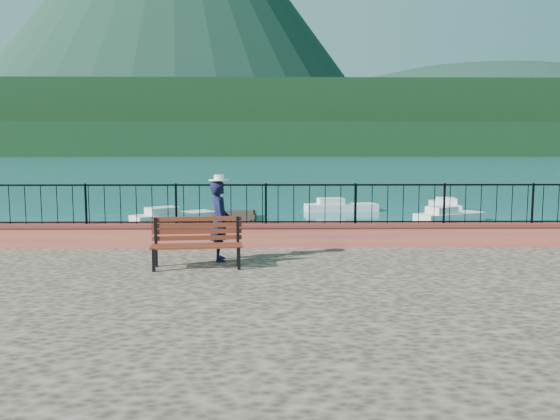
{
  "coord_description": "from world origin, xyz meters",
  "views": [
    {
      "loc": [
        -0.15,
        -9.62,
        3.58
      ],
      "look_at": [
        0.02,
        2.0,
        2.3
      ],
      "focal_mm": 35.0,
      "sensor_mm": 36.0,
      "label": 1
    }
  ],
  "objects_px": {
    "boat_5": "(444,203)",
    "boat_3": "(174,214)",
    "park_bench": "(197,253)",
    "boat_4": "(341,204)",
    "person": "(220,221)",
    "boat_0": "(163,244)",
    "boat_2": "(450,213)"
  },
  "relations": [
    {
      "from": "boat_5",
      "to": "boat_3",
      "type": "bearing_deg",
      "value": 116.88
    },
    {
      "from": "park_bench",
      "to": "boat_4",
      "type": "height_order",
      "value": "park_bench"
    },
    {
      "from": "park_bench",
      "to": "boat_3",
      "type": "relative_size",
      "value": 0.45
    },
    {
      "from": "boat_4",
      "to": "person",
      "type": "bearing_deg",
      "value": -112.06
    },
    {
      "from": "boat_0",
      "to": "boat_4",
      "type": "xyz_separation_m",
      "value": [
        7.79,
        13.52,
        0.0
      ]
    },
    {
      "from": "boat_2",
      "to": "boat_4",
      "type": "relative_size",
      "value": 0.87
    },
    {
      "from": "boat_2",
      "to": "boat_5",
      "type": "relative_size",
      "value": 0.92
    },
    {
      "from": "person",
      "to": "boat_2",
      "type": "distance_m",
      "value": 18.62
    },
    {
      "from": "park_bench",
      "to": "boat_2",
      "type": "bearing_deg",
      "value": 51.5
    },
    {
      "from": "person",
      "to": "boat_0",
      "type": "height_order",
      "value": "person"
    },
    {
      "from": "person",
      "to": "boat_5",
      "type": "bearing_deg",
      "value": -37.9
    },
    {
      "from": "boat_5",
      "to": "boat_2",
      "type": "bearing_deg",
      "value": 173.33
    },
    {
      "from": "park_bench",
      "to": "person",
      "type": "relative_size",
      "value": 1.08
    },
    {
      "from": "person",
      "to": "boat_3",
      "type": "height_order",
      "value": "person"
    },
    {
      "from": "park_bench",
      "to": "boat_0",
      "type": "bearing_deg",
      "value": 100.78
    },
    {
      "from": "boat_2",
      "to": "boat_5",
      "type": "height_order",
      "value": "same"
    },
    {
      "from": "park_bench",
      "to": "boat_0",
      "type": "xyz_separation_m",
      "value": [
        -2.19,
        7.43,
        -1.1
      ]
    },
    {
      "from": "boat_4",
      "to": "boat_0",
      "type": "bearing_deg",
      "value": -127.59
    },
    {
      "from": "boat_0",
      "to": "boat_2",
      "type": "bearing_deg",
      "value": 17.41
    },
    {
      "from": "boat_3",
      "to": "boat_4",
      "type": "bearing_deg",
      "value": -10.02
    },
    {
      "from": "boat_0",
      "to": "boat_5",
      "type": "relative_size",
      "value": 1.05
    },
    {
      "from": "park_bench",
      "to": "boat_5",
      "type": "height_order",
      "value": "park_bench"
    },
    {
      "from": "person",
      "to": "boat_5",
      "type": "height_order",
      "value": "person"
    },
    {
      "from": "park_bench",
      "to": "boat_4",
      "type": "distance_m",
      "value": 21.71
    },
    {
      "from": "boat_4",
      "to": "boat_2",
      "type": "bearing_deg",
      "value": -51.26
    },
    {
      "from": "boat_4",
      "to": "boat_5",
      "type": "xyz_separation_m",
      "value": [
        6.28,
        0.53,
        0.0
      ]
    },
    {
      "from": "boat_2",
      "to": "boat_3",
      "type": "bearing_deg",
      "value": 153.8
    },
    {
      "from": "boat_0",
      "to": "boat_2",
      "type": "height_order",
      "value": "same"
    },
    {
      "from": "park_bench",
      "to": "boat_0",
      "type": "relative_size",
      "value": 0.45
    },
    {
      "from": "boat_2",
      "to": "park_bench",
      "type": "bearing_deg",
      "value": -148.92
    },
    {
      "from": "boat_3",
      "to": "boat_5",
      "type": "distance_m",
      "value": 16.13
    },
    {
      "from": "person",
      "to": "boat_2",
      "type": "height_order",
      "value": "person"
    }
  ]
}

